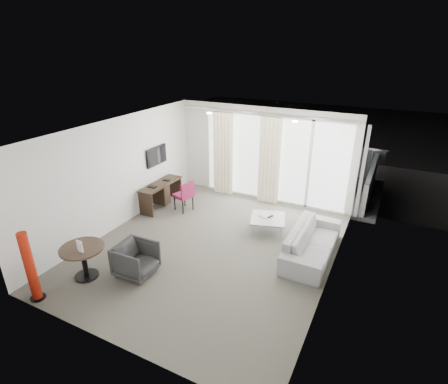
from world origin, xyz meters
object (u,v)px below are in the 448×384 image
at_px(tub_armchair, 136,260).
at_px(rattan_chair_b, 344,180).
at_px(sofa, 312,242).
at_px(coffee_table, 268,224).
at_px(round_table, 84,262).
at_px(rattan_chair_a, 303,174).
at_px(desk, 161,195).
at_px(desk_chair, 183,196).
at_px(red_lamp, 30,267).

distance_m(tub_armchair, rattan_chair_b, 6.49).
xyz_separation_m(sofa, rattan_chair_b, (0.04, 3.62, 0.14)).
distance_m(coffee_table, sofa, 1.30).
distance_m(round_table, rattan_chair_a, 6.75).
bearing_deg(coffee_table, sofa, -24.37).
xyz_separation_m(tub_armchair, rattan_chair_a, (1.68, 5.77, 0.12)).
height_order(coffee_table, sofa, sofa).
bearing_deg(desk, sofa, -7.07).
height_order(round_table, tub_armchair, round_table).
bearing_deg(rattan_chair_a, sofa, -87.81).
xyz_separation_m(desk, desk_chair, (0.67, 0.07, 0.08)).
height_order(desk, desk_chair, desk_chair).
bearing_deg(desk_chair, rattan_chair_a, 69.26).
xyz_separation_m(desk, red_lamp, (0.28, -4.06, 0.33)).
bearing_deg(sofa, rattan_chair_a, 18.23).
bearing_deg(rattan_chair_b, tub_armchair, -121.95).
bearing_deg(round_table, desk, 100.09).
distance_m(desk, rattan_chair_a, 4.33).
height_order(desk, tub_armchair, desk).
distance_m(desk_chair, red_lamp, 4.16).
height_order(sofa, rattan_chair_a, rattan_chair_a).
height_order(rattan_chair_a, rattan_chair_b, same).
height_order(desk, round_table, desk).
bearing_deg(desk_chair, coffee_table, 16.47).
relative_size(desk, sofa, 0.67).
bearing_deg(tub_armchair, desk_chair, 12.20).
height_order(tub_armchair, rattan_chair_a, rattan_chair_a).
distance_m(desk_chair, coffee_table, 2.41).
bearing_deg(rattan_chair_b, sofa, -96.04).
xyz_separation_m(desk, sofa, (4.25, -0.53, -0.02)).
xyz_separation_m(round_table, rattan_chair_b, (3.71, 6.31, 0.12)).
relative_size(tub_armchair, coffee_table, 0.91).
relative_size(coffee_table, rattan_chair_b, 0.88).
distance_m(round_table, sofa, 4.55).
relative_size(sofa, rattan_chair_a, 2.38).
xyz_separation_m(red_lamp, rattan_chair_b, (4.00, 7.16, -0.21)).
relative_size(coffee_table, sofa, 0.37).
bearing_deg(coffee_table, round_table, -127.70).
bearing_deg(rattan_chair_b, red_lamp, -124.64).
bearing_deg(desk_chair, sofa, 8.49).
relative_size(tub_armchair, sofa, 0.34).
distance_m(desk_chair, round_table, 3.29).
height_order(desk_chair, sofa, desk_chair).
distance_m(desk_chair, rattan_chair_a, 3.83).
relative_size(round_table, tub_armchair, 1.14).
distance_m(desk, tub_armchair, 3.05).
distance_m(tub_armchair, rattan_chair_a, 6.01).
bearing_deg(sofa, desk_chair, 80.52).
relative_size(red_lamp, tub_armchair, 1.85).
relative_size(red_lamp, sofa, 0.62).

